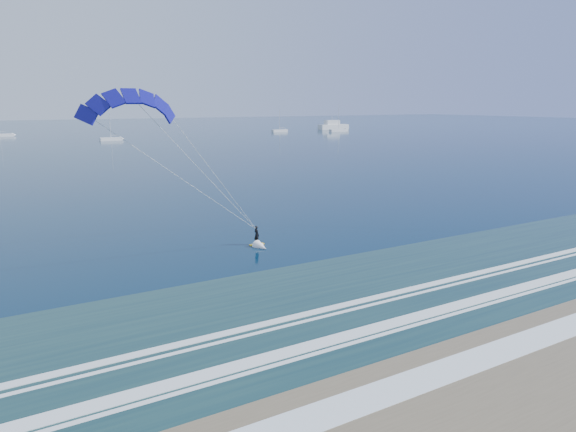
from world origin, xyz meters
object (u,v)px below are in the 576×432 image
Objects in this scene: sailboat_1 at (0,135)px; sailboat_3 at (280,131)px; kitesurfer_rig at (204,174)px; sailboat_2 at (111,139)px; sailboat_4 at (338,130)px; motor_yacht at (333,126)px.

sailboat_1 is 120.11m from sailboat_3.
sailboat_2 is (24.15, 158.09, -7.33)m from kitesurfer_rig.
sailboat_2 is at bearing -176.30° from sailboat_4.
motor_yacht is 122.90m from sailboat_2.
motor_yacht is 1.22× the size of sailboat_1.
sailboat_1 is at bearing 164.54° from sailboat_4.
sailboat_2 reaches higher than sailboat_3.
sailboat_1 is at bearing 93.04° from kitesurfer_rig.
sailboat_1 is 58.27m from sailboat_2.
motor_yacht is at bearing -6.83° from sailboat_1.
sailboat_3 is at bearing 59.03° from kitesurfer_rig.
sailboat_3 is (-37.92, -9.73, -1.18)m from motor_yacht.
sailboat_3 is at bearing -165.60° from motor_yacht.
sailboat_1 is 1.27× the size of sailboat_2.
sailboat_1 is 1.08× the size of sailboat_4.
sailboat_2 is at bearing -167.36° from sailboat_3.
sailboat_3 reaches higher than motor_yacht.
sailboat_4 is (-11.55, -21.06, -1.16)m from motor_yacht.
motor_yacht is 1.59× the size of sailboat_3.
motor_yacht is 24.05m from sailboat_4.
kitesurfer_rig is 1.09× the size of motor_yacht.
sailboat_4 is (143.11, -39.58, -0.01)m from sailboat_1.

